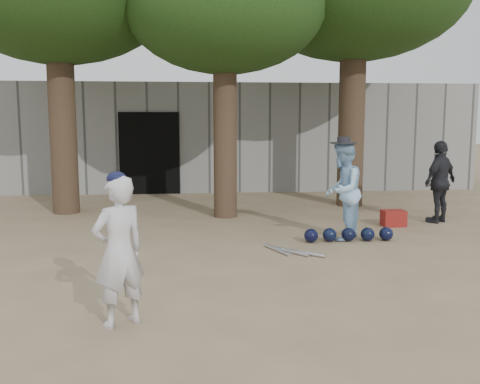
{
  "coord_description": "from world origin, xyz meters",
  "views": [
    {
      "loc": [
        -0.13,
        -6.72,
        2.01
      ],
      "look_at": [
        0.6,
        1.0,
        0.95
      ],
      "focal_mm": 40.0,
      "sensor_mm": 36.0,
      "label": 1
    }
  ],
  "objects": [
    {
      "name": "bat_pile",
      "position": [
        1.36,
        1.06,
        0.03
      ],
      "size": [
        0.82,
        0.83,
        0.06
      ],
      "color": "#B9B9C1",
      "rests_on": "ground"
    },
    {
      "name": "helmet_row",
      "position": [
        2.48,
        1.73,
        0.12
      ],
      "size": [
        1.51,
        0.27,
        0.23
      ],
      "color": "black",
      "rests_on": "ground"
    },
    {
      "name": "ground",
      "position": [
        0.0,
        0.0,
        0.0
      ],
      "size": [
        70.0,
        70.0,
        0.0
      ],
      "primitive_type": "plane",
      "color": "#937C5E",
      "rests_on": "ground"
    },
    {
      "name": "spectator_dark",
      "position": [
        4.72,
        3.19,
        0.8
      ],
      "size": [
        1.0,
        0.84,
        1.6
      ],
      "primitive_type": "imported",
      "rotation": [
        0.0,
        0.0,
        3.72
      ],
      "color": "black",
      "rests_on": "ground"
    },
    {
      "name": "boy_player",
      "position": [
        -0.82,
        -1.6,
        0.74
      ],
      "size": [
        0.65,
        0.6,
        1.48
      ],
      "primitive_type": "imported",
      "rotation": [
        0.0,
        0.0,
        3.75
      ],
      "color": "silver",
      "rests_on": "ground"
    },
    {
      "name": "spectator_blue",
      "position": [
        2.4,
        1.9,
        0.83
      ],
      "size": [
        0.93,
        1.0,
        1.65
      ],
      "primitive_type": "imported",
      "rotation": [
        0.0,
        0.0,
        4.21
      ],
      "color": "#95C1E6",
      "rests_on": "ground"
    },
    {
      "name": "back_building",
      "position": [
        -0.0,
        10.33,
        1.5
      ],
      "size": [
        16.0,
        5.24,
        3.0
      ],
      "color": "gray",
      "rests_on": "ground"
    },
    {
      "name": "red_bag",
      "position": [
        3.7,
        2.91,
        0.15
      ],
      "size": [
        0.42,
        0.33,
        0.3
      ],
      "primitive_type": "cube",
      "rotation": [
        0.0,
        0.0,
        -0.01
      ],
      "color": "#9C2814",
      "rests_on": "ground"
    }
  ]
}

